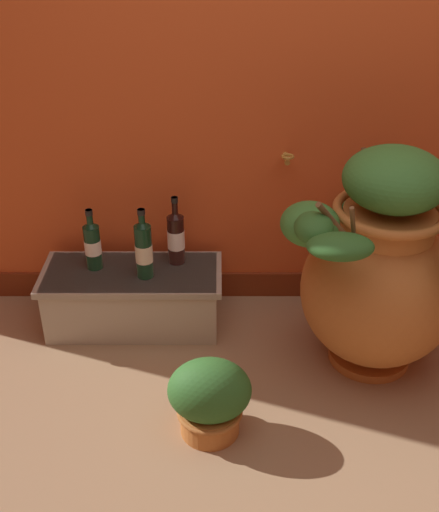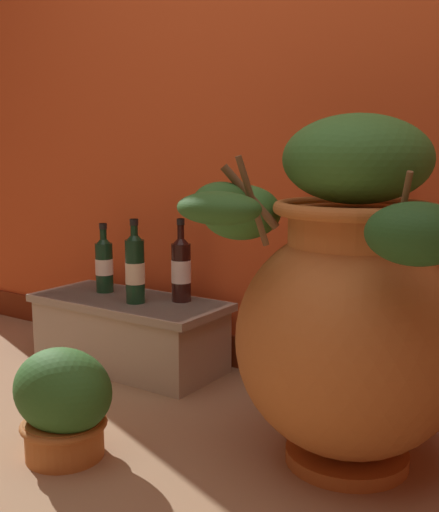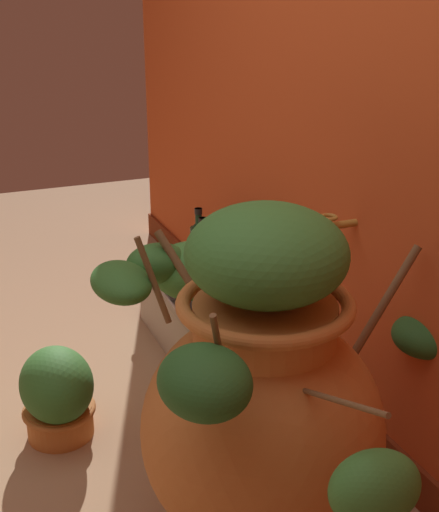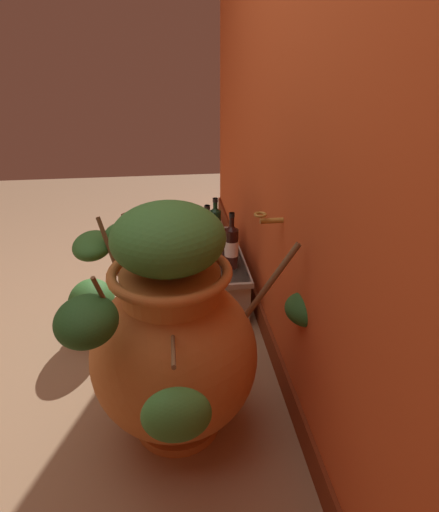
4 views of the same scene
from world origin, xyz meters
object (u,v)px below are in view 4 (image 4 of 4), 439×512
object	(u,v)px
wine_bottle_left	(231,245)
wine_bottle_right	(215,223)
potted_shrub	(93,309)
wine_bottle_middle	(208,236)
terracotta_urn	(172,335)

from	to	relation	value
wine_bottle_left	wine_bottle_right	distance (m)	0.37
wine_bottle_right	wine_bottle_left	bearing A→B (deg)	7.47
wine_bottle_right	potted_shrub	distance (m)	0.93
wine_bottle_middle	potted_shrub	world-z (taller)	wine_bottle_middle
wine_bottle_middle	terracotta_urn	bearing A→B (deg)	-13.11
wine_bottle_middle	potted_shrub	bearing A→B (deg)	-65.61
terracotta_urn	potted_shrub	size ratio (longest dim) A/B	3.04
wine_bottle_left	potted_shrub	world-z (taller)	wine_bottle_left
wine_bottle_left	potted_shrub	size ratio (longest dim) A/B	1.02
terracotta_urn	wine_bottle_left	xyz separation A→B (m)	(-0.85, 0.35, -0.03)
terracotta_urn	wine_bottle_right	bearing A→B (deg)	166.10
terracotta_urn	wine_bottle_right	size ratio (longest dim) A/B	3.35
potted_shrub	wine_bottle_right	bearing A→B (deg)	126.38
terracotta_urn	potted_shrub	world-z (taller)	terracotta_urn
terracotta_urn	wine_bottle_middle	distance (m)	1.00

